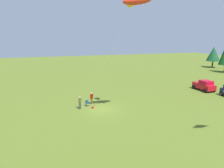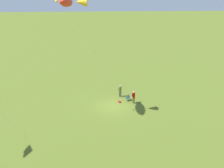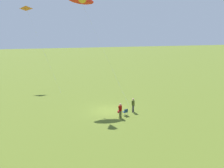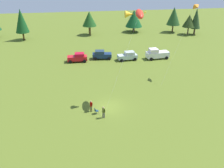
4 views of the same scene
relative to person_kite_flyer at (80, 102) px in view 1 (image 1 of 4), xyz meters
The scene contains 7 objects.
ground_plane 3.12m from the person_kite_flyer, 67.26° to the left, with size 160.00×160.00×0.00m, color #546520.
person_kite_flyer is the anchor object (origin of this frame).
folding_chair 1.62m from the person_kite_flyer, 128.52° to the left, with size 0.62×0.62×0.82m.
person_spectator 2.54m from the person_kite_flyer, 129.26° to the left, with size 0.48×0.54×1.74m.
backpack_on_grass 1.93m from the person_kite_flyer, 82.81° to the left, with size 0.32×0.22×0.22m, color #A41522.
car_red_sedan 23.15m from the person_kite_flyer, 97.51° to the left, with size 4.23×2.27×1.89m.
kite_large_fish 14.42m from the person_kite_flyer, 44.33° to the left, with size 6.93×7.01×13.93m.
Camera 1 is at (26.59, -7.51, 9.61)m, focal length 35.00 mm.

